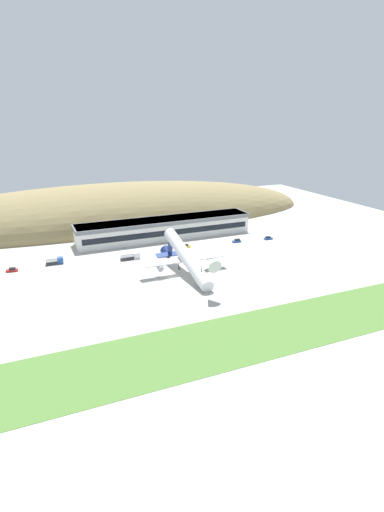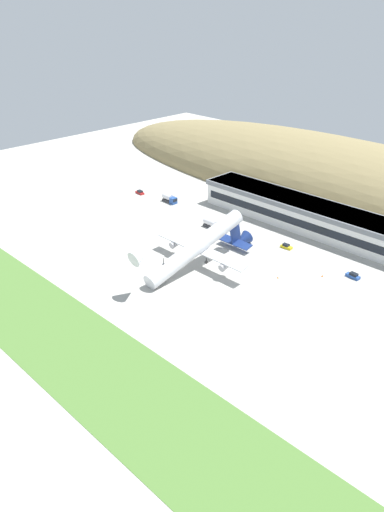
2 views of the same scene
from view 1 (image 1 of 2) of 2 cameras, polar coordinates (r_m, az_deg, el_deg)
The scene contains 13 objects.
ground_plane at distance 152.85m, azimuth -2.63°, elevation -3.07°, with size 328.82×328.82×0.00m, color #ADAAA3.
grass_strip_foreground at distance 113.62m, azimuth 6.20°, elevation -11.67°, with size 295.94×25.05×0.08m, color #4C7533.
hill_backdrop at distance 239.03m, azimuth -11.87°, elevation 4.89°, with size 259.00×69.05×43.23m, color olive.
terminal_building at distance 201.26m, azimuth -3.86°, elevation 4.18°, with size 89.06×15.42×9.78m.
cargo_airplane at distance 154.52m, azimuth -0.87°, elevation -0.22°, with size 35.75×50.50×16.64m.
service_car_0 at distance 173.42m, azimuth -24.32°, elevation -1.84°, with size 4.54×2.20×1.57m.
service_car_1 at distance 202.52m, azimuth 10.83°, elevation 2.52°, with size 4.37×2.03×1.53m.
service_car_2 at distance 186.84m, azimuth -0.86°, elevation 1.42°, with size 4.07×1.90×1.51m.
service_car_3 at distance 195.68m, azimuth 6.42°, elevation 2.16°, with size 4.36×1.97×1.64m.
fuel_truck at distance 173.17m, azimuth -8.85°, elevation 0.03°, with size 8.29×2.50×3.26m.
box_truck at distance 175.21m, azimuth -19.09°, elevation -0.61°, with size 6.96×2.61×3.35m.
traffic_cone_0 at distance 187.70m, azimuth 5.47°, elevation 1.31°, with size 0.52×0.52×0.58m.
traffic_cone_1 at distance 175.19m, azimuth 4.49°, elevation -0.01°, with size 0.52×0.52×0.58m.
Camera 1 is at (-49.10, -132.32, 58.67)m, focal length 28.00 mm.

